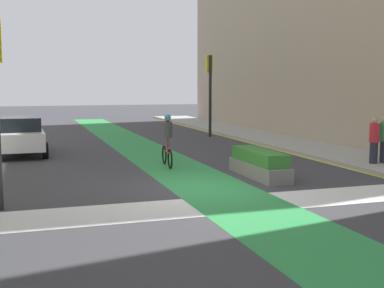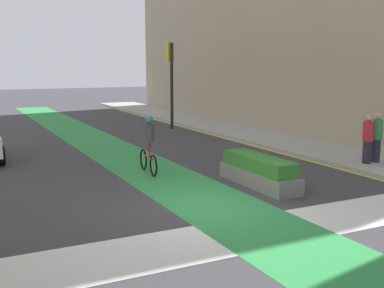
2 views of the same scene
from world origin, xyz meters
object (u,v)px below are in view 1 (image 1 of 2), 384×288
cyclist_in_lane (167,139)px  pedestrian_sidewalk_right_a (374,140)px  median_planter (259,164)px  car_white_left_far (20,136)px  pedestrian_sidewalk_right_b (384,139)px  traffic_signal_far_right (210,80)px

cyclist_in_lane → pedestrian_sidewalk_right_a: size_ratio=1.15×
median_planter → car_white_left_far: bearing=133.1°
pedestrian_sidewalk_right_b → median_planter: (-5.02, -0.42, -0.59)m
car_white_left_far → pedestrian_sidewalk_right_b: pedestrian_sidewalk_right_b is taller
car_white_left_far → median_planter: size_ratio=1.41×
cyclist_in_lane → pedestrian_sidewalk_right_b: 7.61m
cyclist_in_lane → pedestrian_sidewalk_right_b: bearing=-18.4°
traffic_signal_far_right → pedestrian_sidewalk_right_a: traffic_signal_far_right is taller
pedestrian_sidewalk_right_b → cyclist_in_lane: bearing=161.6°
pedestrian_sidewalk_right_a → pedestrian_sidewalk_right_b: (0.45, 0.03, 0.02)m
traffic_signal_far_right → pedestrian_sidewalk_right_a: (1.75, -11.92, -2.18)m
car_white_left_far → pedestrian_sidewalk_right_b: size_ratio=2.56×
traffic_signal_far_right → cyclist_in_lane: bearing=-117.9°
car_white_left_far → median_planter: (7.17, -7.65, -0.40)m
traffic_signal_far_right → car_white_left_far: bearing=-155.0°
cyclist_in_lane → pedestrian_sidewalk_right_a: 7.19m
pedestrian_sidewalk_right_b → median_planter: pedestrian_sidewalk_right_b is taller
pedestrian_sidewalk_right_a → median_planter: pedestrian_sidewalk_right_a is taller
traffic_signal_far_right → car_white_left_far: (-9.99, -4.66, -2.35)m
pedestrian_sidewalk_right_b → median_planter: size_ratio=0.55×
pedestrian_sidewalk_right_a → car_white_left_far: bearing=148.2°
cyclist_in_lane → pedestrian_sidewalk_right_b: cyclist_in_lane is taller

